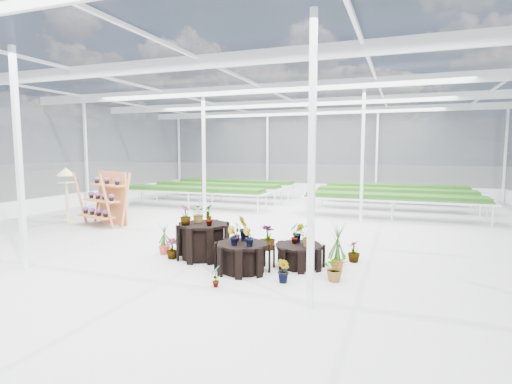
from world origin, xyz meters
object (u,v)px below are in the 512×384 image
(plinth_low, at_px, (299,256))
(shelf_rack, at_px, (103,199))
(bird_table, at_px, (67,195))
(plinth_tall, at_px, (203,241))
(plinth_mid, at_px, (242,257))

(plinth_low, xyz_separation_m, shelf_rack, (-7.15, 2.34, 0.64))
(shelf_rack, xyz_separation_m, bird_table, (-1.53, 0.04, 0.07))
(bird_table, bearing_deg, plinth_low, -13.58)
(plinth_tall, height_order, plinth_mid, plinth_tall)
(plinth_tall, distance_m, bird_table, 6.96)
(plinth_mid, distance_m, plinth_low, 1.22)
(plinth_tall, height_order, shelf_rack, shelf_rack)
(plinth_tall, xyz_separation_m, plinth_mid, (1.20, -0.60, -0.11))
(plinth_mid, distance_m, shelf_rack, 6.88)
(plinth_tall, bearing_deg, plinth_mid, -26.57)
(plinth_tall, relative_size, shelf_rack, 0.67)
(bird_table, bearing_deg, shelf_rack, 0.42)
(plinth_mid, xyz_separation_m, plinth_low, (1.00, 0.70, -0.05))
(plinth_tall, xyz_separation_m, bird_table, (-6.48, 2.48, 0.54))
(plinth_low, height_order, bird_table, bird_table)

